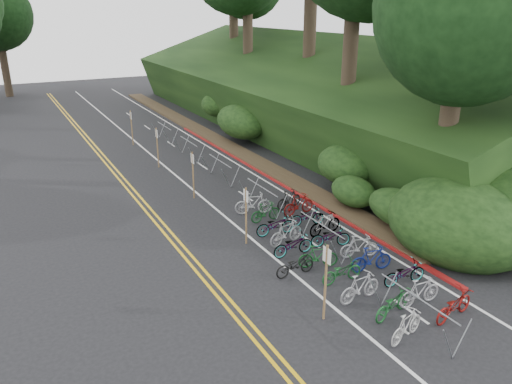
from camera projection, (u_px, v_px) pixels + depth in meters
ground at (298, 306)px, 16.66m from camera, size 120.00×120.00×0.00m
road_markings at (201, 204)px, 25.29m from camera, size 7.47×80.00×0.01m
red_curb at (270, 177)px, 29.07m from camera, size 0.25×28.00×0.10m
embankment at (308, 104)px, 37.21m from camera, size 14.30×48.14×9.11m
bike_rack_front at (417, 306)px, 15.11m from camera, size 1.15×3.19×1.18m
bike_racks_rest at (220, 166)px, 28.43m from camera, size 1.14×23.00×1.17m
signpost_near at (326, 278)px, 15.46m from camera, size 0.08×0.40×2.62m
signposts_rest at (174, 157)px, 28.00m from camera, size 0.08×18.40×2.50m
bike_front at (295, 265)px, 18.43m from camera, size 0.58×1.62×0.85m
bike_valet at (332, 246)px, 19.71m from camera, size 3.19×12.49×1.08m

